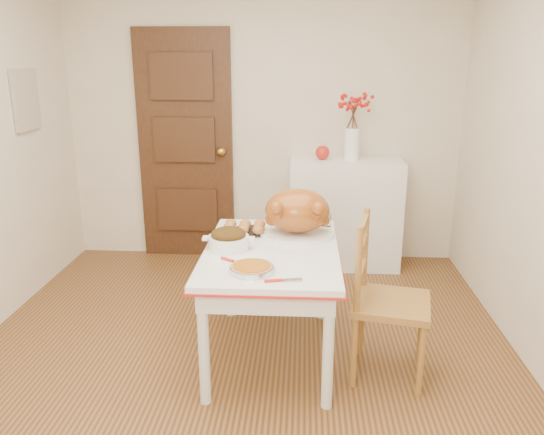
# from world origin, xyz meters

# --- Properties ---
(floor) EXTENTS (3.50, 4.00, 0.00)m
(floor) POSITION_xyz_m (0.00, 0.00, 0.00)
(floor) COLOR #4C2C11
(floor) RESTS_ON ground
(wall_back) EXTENTS (3.50, 0.00, 2.50)m
(wall_back) POSITION_xyz_m (0.00, 2.00, 1.25)
(wall_back) COLOR beige
(wall_back) RESTS_ON ground
(wall_front) EXTENTS (3.50, 0.00, 2.50)m
(wall_front) POSITION_xyz_m (0.00, -2.00, 1.25)
(wall_front) COLOR beige
(wall_front) RESTS_ON ground
(door_back) EXTENTS (0.85, 0.06, 2.06)m
(door_back) POSITION_xyz_m (-0.70, 1.97, 1.03)
(door_back) COLOR #3C2616
(door_back) RESTS_ON ground
(photo_board) EXTENTS (0.03, 0.35, 0.45)m
(photo_board) POSITION_xyz_m (-1.73, 1.20, 1.50)
(photo_board) COLOR beige
(photo_board) RESTS_ON ground
(sideboard) EXTENTS (0.96, 0.43, 0.96)m
(sideboard) POSITION_xyz_m (0.74, 1.78, 0.48)
(sideboard) COLOR white
(sideboard) RESTS_ON floor
(kitchen_table) EXTENTS (0.82, 1.19, 0.71)m
(kitchen_table) POSITION_xyz_m (0.19, 0.21, 0.36)
(kitchen_table) COLOR white
(kitchen_table) RESTS_ON floor
(chair_oak) EXTENTS (0.50, 0.50, 0.96)m
(chair_oak) POSITION_xyz_m (0.89, 0.04, 0.48)
(chair_oak) COLOR olive
(chair_oak) RESTS_ON floor
(berry_vase) EXTENTS (0.29, 0.29, 0.56)m
(berry_vase) POSITION_xyz_m (0.78, 1.78, 1.24)
(berry_vase) COLOR white
(berry_vase) RESTS_ON sideboard
(apple) EXTENTS (0.12, 0.12, 0.12)m
(apple) POSITION_xyz_m (0.53, 1.78, 1.02)
(apple) COLOR red
(apple) RESTS_ON sideboard
(turkey_platter) EXTENTS (0.58, 0.52, 0.30)m
(turkey_platter) POSITION_xyz_m (0.34, 0.46, 0.86)
(turkey_platter) COLOR #A44D21
(turkey_platter) RESTS_ON kitchen_table
(pumpkin_pie) EXTENTS (0.30, 0.30, 0.05)m
(pumpkin_pie) POSITION_xyz_m (0.10, -0.15, 0.74)
(pumpkin_pie) COLOR #9E540F
(pumpkin_pie) RESTS_ON kitchen_table
(stuffing_dish) EXTENTS (0.35, 0.29, 0.12)m
(stuffing_dish) POSITION_xyz_m (-0.07, 0.20, 0.77)
(stuffing_dish) COLOR #432A0A
(stuffing_dish) RESTS_ON kitchen_table
(rolls_tray) EXTENTS (0.33, 0.30, 0.07)m
(rolls_tray) POSITION_xyz_m (-0.01, 0.49, 0.75)
(rolls_tray) COLOR #A56132
(rolls_tray) RESTS_ON kitchen_table
(pie_server) EXTENTS (0.20, 0.10, 0.01)m
(pie_server) POSITION_xyz_m (0.28, -0.27, 0.72)
(pie_server) COLOR silver
(pie_server) RESTS_ON kitchen_table
(carving_knife) EXTENTS (0.23, 0.18, 0.01)m
(carving_knife) POSITION_xyz_m (0.01, -0.04, 0.72)
(carving_knife) COLOR silver
(carving_knife) RESTS_ON kitchen_table
(drinking_glass) EXTENTS (0.07, 0.07, 0.10)m
(drinking_glass) POSITION_xyz_m (0.23, 0.68, 0.76)
(drinking_glass) COLOR white
(drinking_glass) RESTS_ON kitchen_table
(shaker_pair) EXTENTS (0.10, 0.06, 0.10)m
(shaker_pair) POSITION_xyz_m (0.51, 0.68, 0.76)
(shaker_pair) COLOR white
(shaker_pair) RESTS_ON kitchen_table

